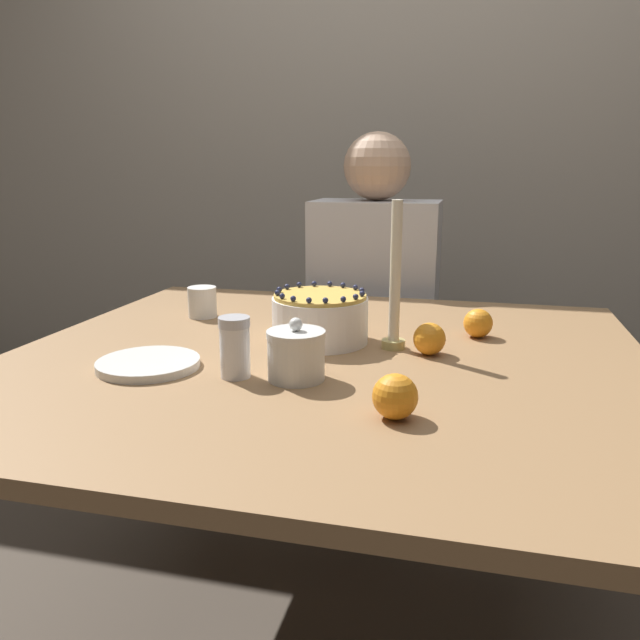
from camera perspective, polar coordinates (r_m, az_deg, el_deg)
wall_behind at (r=2.60m, az=8.12°, el=17.76°), size 8.00×0.05×2.60m
dining_table at (r=1.30m, az=0.40°, el=-7.52°), size 1.28×1.19×0.75m
cake at (r=1.35m, az=0.00°, el=0.17°), size 0.21×0.21×0.12m
sugar_bowl at (r=1.11m, az=-2.20°, el=-3.18°), size 0.11×0.11×0.11m
sugar_shaker at (r=1.13m, az=-7.79°, el=-2.44°), size 0.06×0.06×0.11m
plate_stack at (r=1.23m, az=-15.42°, el=-3.88°), size 0.19×0.19×0.02m
candle at (r=1.29m, az=6.87°, el=2.85°), size 0.05×0.05×0.31m
cup at (r=1.60m, az=-10.71°, el=1.63°), size 0.07×0.07×0.08m
orange_fruit_0 at (r=1.43m, az=14.25°, el=-0.28°), size 0.06×0.06×0.06m
orange_fruit_1 at (r=1.28m, az=9.97°, el=-1.70°), size 0.07×0.07×0.07m
orange_fruit_2 at (r=0.95m, az=6.88°, el=-6.96°), size 0.07×0.07×0.07m
person_man_blue_shirt at (r=2.08m, az=4.90°, el=-2.48°), size 0.40×0.34×1.22m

